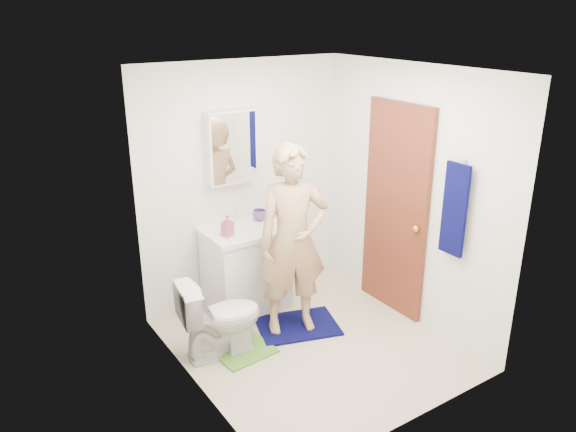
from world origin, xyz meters
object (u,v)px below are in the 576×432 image
object	(u,v)px
vanity_cabinet	(246,271)
medicine_cabinet	(231,147)
towel	(454,210)
soap_dispenser	(227,226)
toilet	(220,317)
man	(293,241)
toothbrush_cup	(259,215)

from	to	relation	value
vanity_cabinet	medicine_cabinet	world-z (taller)	medicine_cabinet
medicine_cabinet	towel	size ratio (longest dim) A/B	0.87
soap_dispenser	toilet	bearing A→B (deg)	-125.04
medicine_cabinet	soap_dispenser	xyz separation A→B (m)	(-0.23, -0.30, -0.65)
vanity_cabinet	man	bearing A→B (deg)	-76.08
toilet	toothbrush_cup	distance (m)	1.20
vanity_cabinet	towel	bearing A→B (deg)	-51.53
toilet	soap_dispenser	size ratio (longest dim) A/B	3.56
medicine_cabinet	toilet	size ratio (longest dim) A/B	0.98
vanity_cabinet	toilet	xyz separation A→B (m)	(-0.59, -0.58, -0.04)
vanity_cabinet	man	world-z (taller)	man
medicine_cabinet	soap_dispenser	bearing A→B (deg)	-127.30
vanity_cabinet	medicine_cabinet	distance (m)	1.22
towel	man	distance (m)	1.40
vanity_cabinet	towel	world-z (taller)	towel
towel	toilet	size ratio (longest dim) A/B	1.12
toilet	toothbrush_cup	bearing A→B (deg)	-41.02
medicine_cabinet	toothbrush_cup	distance (m)	0.74
vanity_cabinet	toothbrush_cup	size ratio (longest dim) A/B	5.89
towel	toothbrush_cup	world-z (taller)	towel
vanity_cabinet	toothbrush_cup	bearing A→B (deg)	26.27
soap_dispenser	toothbrush_cup	bearing A→B (deg)	22.03
toothbrush_cup	toilet	bearing A→B (deg)	-139.40
towel	toothbrush_cup	xyz separation A→B (m)	(-0.95, 1.60, -0.35)
towel	soap_dispenser	world-z (taller)	towel
towel	man	world-z (taller)	man
towel	man	xyz separation A→B (m)	(-1.03, 0.89, -0.35)
toilet	man	world-z (taller)	man
toilet	soap_dispenser	distance (m)	0.86
vanity_cabinet	toilet	bearing A→B (deg)	-135.06
soap_dispenser	toothbrush_cup	world-z (taller)	soap_dispenser
towel	man	bearing A→B (deg)	139.34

